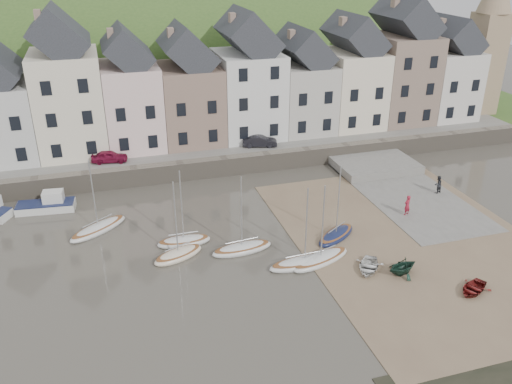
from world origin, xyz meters
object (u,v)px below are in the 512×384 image
object	(u,v)px
rowboat_green	(403,266)
car_right	(260,141)
rowboat_red	(473,289)
car_left	(109,157)
person_dark	(438,184)
person_red	(407,205)
sailboat_0	(98,228)
rowboat_white	(368,267)

from	to	relation	value
rowboat_green	car_right	world-z (taller)	car_right
rowboat_red	car_left	xyz separation A→B (m)	(-21.79, 26.48, 1.86)
rowboat_green	car_left	size ratio (longest dim) A/B	0.69
rowboat_red	person_dark	distance (m)	15.42
rowboat_green	person_red	world-z (taller)	person_red
sailboat_0	person_dark	bearing A→B (deg)	-3.35
person_dark	person_red	bearing A→B (deg)	14.83
rowboat_white	person_red	bearing A→B (deg)	78.42
rowboat_white	rowboat_red	distance (m)	6.90
person_dark	car_left	bearing A→B (deg)	-40.04
rowboat_red	sailboat_0	bearing A→B (deg)	-152.49
rowboat_red	car_right	xyz separation A→B (m)	(-6.54, 26.48, 1.86)
car_right	car_left	bearing A→B (deg)	105.41
person_dark	car_right	xyz separation A→B (m)	(-13.16, 12.57, 1.24)
rowboat_white	person_dark	distance (m)	15.38
sailboat_0	person_dark	distance (m)	30.07
rowboat_red	car_right	world-z (taller)	car_right
sailboat_0	rowboat_white	bearing A→B (deg)	-32.23
person_dark	car_left	size ratio (longest dim) A/B	0.48
person_red	rowboat_white	bearing A→B (deg)	24.89
rowboat_white	rowboat_green	distance (m)	2.33
rowboat_green	person_dark	size ratio (longest dim) A/B	1.43
person_dark	rowboat_white	bearing A→B (deg)	22.45
person_dark	rowboat_green	bearing A→B (deg)	30.75
rowboat_white	car_right	world-z (taller)	car_right
rowboat_white	car_left	world-z (taller)	car_left
rowboat_white	person_red	distance (m)	9.64
rowboat_green	car_right	xyz separation A→B (m)	(-3.19, 23.23, 1.51)
rowboat_white	rowboat_red	size ratio (longest dim) A/B	1.08
sailboat_0	car_right	xyz separation A→B (m)	(16.86, 10.81, 1.93)
sailboat_0	rowboat_white	xyz separation A→B (m)	(18.01, -11.35, 0.09)
person_red	person_dark	size ratio (longest dim) A/B	1.07
rowboat_red	car_left	distance (m)	34.35
rowboat_green	person_dark	xyz separation A→B (m)	(9.97, 10.66, 0.26)
rowboat_green	person_dark	bearing A→B (deg)	124.53
sailboat_0	person_dark	xyz separation A→B (m)	(30.01, -1.76, 0.69)
car_left	rowboat_white	bearing A→B (deg)	-134.69
sailboat_0	car_left	xyz separation A→B (m)	(1.60, 10.81, 1.92)
sailboat_0	car_right	distance (m)	20.12
car_right	person_red	bearing A→B (deg)	-136.95
person_red	car_left	xyz separation A→B (m)	(-23.41, 15.58, 1.18)
car_right	rowboat_white	bearing A→B (deg)	-161.62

